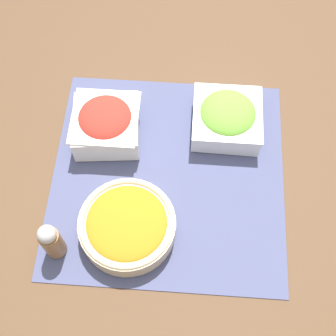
{
  "coord_description": "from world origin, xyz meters",
  "views": [
    {
      "loc": [
        0.03,
        -0.41,
        0.84
      ],
      "look_at": [
        0.0,
        0.0,
        0.03
      ],
      "focal_mm": 50.0,
      "sensor_mm": 36.0,
      "label": 1
    }
  ],
  "objects_px": {
    "carrot_bowl": "(127,225)",
    "pepper_shaker": "(51,241)",
    "lettuce_bowl": "(227,117)",
    "tomato_bowl": "(106,123)"
  },
  "relations": [
    {
      "from": "carrot_bowl",
      "to": "tomato_bowl",
      "type": "height_order",
      "value": "tomato_bowl"
    },
    {
      "from": "pepper_shaker",
      "to": "lettuce_bowl",
      "type": "bearing_deg",
      "value": 43.46
    },
    {
      "from": "tomato_bowl",
      "to": "pepper_shaker",
      "type": "relative_size",
      "value": 1.41
    },
    {
      "from": "lettuce_bowl",
      "to": "pepper_shaker",
      "type": "bearing_deg",
      "value": -136.54
    },
    {
      "from": "lettuce_bowl",
      "to": "pepper_shaker",
      "type": "height_order",
      "value": "pepper_shaker"
    },
    {
      "from": "carrot_bowl",
      "to": "pepper_shaker",
      "type": "relative_size",
      "value": 1.77
    },
    {
      "from": "carrot_bowl",
      "to": "lettuce_bowl",
      "type": "height_order",
      "value": "lettuce_bowl"
    },
    {
      "from": "carrot_bowl",
      "to": "lettuce_bowl",
      "type": "distance_m",
      "value": 0.3
    },
    {
      "from": "tomato_bowl",
      "to": "lettuce_bowl",
      "type": "bearing_deg",
      "value": 8.41
    },
    {
      "from": "lettuce_bowl",
      "to": "tomato_bowl",
      "type": "bearing_deg",
      "value": -171.59
    }
  ]
}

